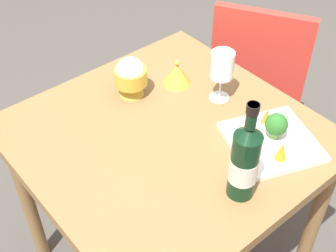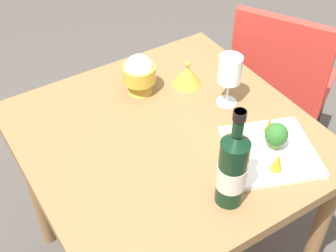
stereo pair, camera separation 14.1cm
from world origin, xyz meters
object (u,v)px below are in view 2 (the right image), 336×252
Objects in this scene: wine_bottle at (231,169)px; rice_bowl at (139,73)px; broccoli_floret at (276,135)px; wine_glass at (230,71)px; carrot_garnish_right at (269,125)px; chair_by_wall at (280,78)px; rice_bowl_lid at (187,75)px; carrot_garnish_left at (277,162)px; serving_plate at (271,152)px.

wine_bottle reaches higher than rice_bowl.
rice_bowl is 1.65× the size of broccoli_floret.
carrot_garnish_right is (-0.19, -0.01, -0.09)m from wine_glass.
chair_by_wall is 0.61m from wine_glass.
wine_glass is 2.09× the size of broccoli_floret.
rice_bowl_lid is 0.48m from carrot_garnish_left.
serving_plate is 3.77× the size of broccoli_floret.
chair_by_wall is 2.77× the size of wine_bottle.
rice_bowl reaches higher than carrot_garnish_left.
serving_plate is 5.65× the size of carrot_garnish_left.
carrot_garnish_right is at bearing -79.30° from chair_by_wall.
rice_bowl_lid reaches higher than carrot_garnish_right.
serving_plate is (-0.41, -0.02, -0.03)m from rice_bowl_lid.
rice_bowl_lid is 1.17× the size of broccoli_floret.
chair_by_wall is 0.58m from rice_bowl_lid.
broccoli_floret reaches higher than rice_bowl_lid.
serving_plate is at bearing 106.09° from broccoli_floret.
wine_glass is 0.30m from rice_bowl.
broccoli_floret is (-0.45, 0.49, 0.27)m from chair_by_wall.
wine_bottle is at bearing 142.74° from wine_glass.
wine_bottle is at bearing 176.12° from rice_bowl.
rice_bowl_lid is at bearing -22.05° from wine_bottle.
serving_plate is 0.06m from broccoli_floret.
wine_bottle reaches higher than broccoli_floret.
wine_glass is 3.43× the size of carrot_garnish_right.
carrot_garnish_left is (-0.07, 0.05, -0.02)m from broccoli_floret.
rice_bowl is at bearing 71.99° from rice_bowl_lid.
wine_bottle is 2.17× the size of rice_bowl.
wine_bottle is at bearing 117.33° from carrot_garnish_right.
wine_bottle is 0.19m from carrot_garnish_left.
carrot_garnish_right is (-0.35, -0.06, 0.00)m from rice_bowl_lid.
broccoli_floret is at bearing -37.65° from carrot_garnish_left.
chair_by_wall is 0.73m from rice_bowl.
carrot_garnish_left reaches higher than serving_plate.
rice_bowl reaches higher than chair_by_wall.
rice_bowl_lid is at bearing -2.61° from carrot_garnish_left.
carrot_garnish_left is at bearing 177.39° from rice_bowl_lid.
carrot_garnish_left is (-0.07, 0.04, 0.04)m from serving_plate.
wine_bottle is 5.89× the size of carrot_garnish_right.
wine_bottle is 0.24m from broccoli_floret.
carrot_garnish_left reaches higher than carrot_garnish_right.
wine_bottle is 3.07× the size of rice_bowl_lid.
rice_bowl is 0.55m from carrot_garnish_left.
carrot_garnish_right is (0.07, -0.04, 0.03)m from serving_plate.
wine_glass reaches higher than carrot_garnish_left.
rice_bowl_lid is at bearing 4.37° from broccoli_floret.
wine_bottle is at bearing 107.79° from serving_plate.
serving_plate is (-0.26, 0.03, -0.12)m from wine_glass.
broccoli_floret is 1.65× the size of carrot_garnish_right.
carrot_garnish_right is at bearing -176.98° from wine_glass.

